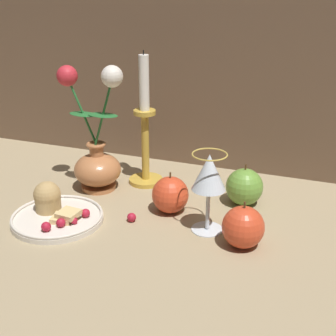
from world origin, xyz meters
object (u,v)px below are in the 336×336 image
Objects in this scene: plate_with_pastries at (55,211)px; candlestick at (145,135)px; apple_near_glass at (170,195)px; apple_beside_vase at (244,187)px; apple_at_table_edge at (243,227)px; wine_glass at (210,175)px; vase at (96,154)px.

candlestick is at bearing 66.98° from plate_with_pastries.
plate_with_pastries is 0.24m from apple_near_glass.
apple_beside_vase reaches higher than plate_with_pastries.
apple_beside_vase is (0.34, 0.21, 0.02)m from plate_with_pastries.
apple_at_table_edge is (0.38, 0.03, 0.02)m from plate_with_pastries.
candlestick is 0.26m from apple_beside_vase.
candlestick is 0.18m from apple_near_glass.
apple_near_glass and apple_at_table_edge have the same top height.
plate_with_pastries is at bearing -150.96° from apple_near_glass.
apple_at_table_edge reaches higher than plate_with_pastries.
wine_glass is 0.11m from apple_at_table_edge.
wine_glass is at bearing 13.46° from plate_with_pastries.
candlestick reaches higher than plate_with_pastries.
apple_near_glass is at bearing -146.74° from apple_beside_vase.
vase is 1.82× the size of wine_glass.
vase is 0.34m from apple_beside_vase.
apple_near_glass is (-0.09, 0.04, -0.08)m from wine_glass.
plate_with_pastries is 1.16× the size of wine_glass.
candlestick is at bearing 37.88° from vase.
apple_beside_vase is 0.16m from apple_near_glass.
apple_beside_vase reaches higher than apple_at_table_edge.
vase is 0.31m from wine_glass.
vase is at bearing -142.12° from candlestick.
apple_at_table_edge is (0.37, -0.13, -0.05)m from vase.
candlestick reaches higher than apple_near_glass.
apple_near_glass is (-0.14, -0.09, -0.00)m from apple_beside_vase.
apple_at_table_edge is at bearing -36.05° from candlestick.
apple_near_glass is (0.21, 0.12, 0.02)m from plate_with_pastries.
apple_at_table_edge is at bearing 5.12° from plate_with_pastries.
apple_near_glass is 0.19m from apple_at_table_edge.
vase reaches higher than plate_with_pastries.
candlestick is 3.47× the size of apple_at_table_edge.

